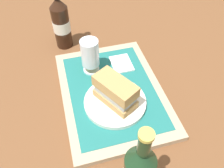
{
  "coord_description": "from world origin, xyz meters",
  "views": [
    {
      "loc": [
        -0.47,
        0.13,
        0.59
      ],
      "look_at": [
        0.0,
        0.0,
        0.05
      ],
      "focal_mm": 37.21,
      "sensor_mm": 36.0,
      "label": 1
    }
  ],
  "objects_px": {
    "plate": "(115,102)",
    "beer_bottle": "(61,22)",
    "sandwich": "(114,91)",
    "beer_glass": "(90,55)"
  },
  "relations": [
    {
      "from": "plate",
      "to": "beer_bottle",
      "type": "xyz_separation_m",
      "value": [
        0.36,
        0.11,
        0.08
      ]
    },
    {
      "from": "plate",
      "to": "beer_bottle",
      "type": "relative_size",
      "value": 0.71
    },
    {
      "from": "beer_glass",
      "to": "beer_bottle",
      "type": "distance_m",
      "value": 0.21
    },
    {
      "from": "plate",
      "to": "beer_bottle",
      "type": "height_order",
      "value": "beer_bottle"
    },
    {
      "from": "plate",
      "to": "sandwich",
      "type": "distance_m",
      "value": 0.05
    },
    {
      "from": "beer_bottle",
      "to": "plate",
      "type": "bearing_deg",
      "value": -162.95
    },
    {
      "from": "plate",
      "to": "beer_bottle",
      "type": "bearing_deg",
      "value": 17.05
    },
    {
      "from": "sandwich",
      "to": "plate",
      "type": "bearing_deg",
      "value": -180.0
    },
    {
      "from": "sandwich",
      "to": "beer_glass",
      "type": "distance_m",
      "value": 0.17
    },
    {
      "from": "sandwich",
      "to": "beer_bottle",
      "type": "xyz_separation_m",
      "value": [
        0.35,
        0.11,
        0.03
      ]
    }
  ]
}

